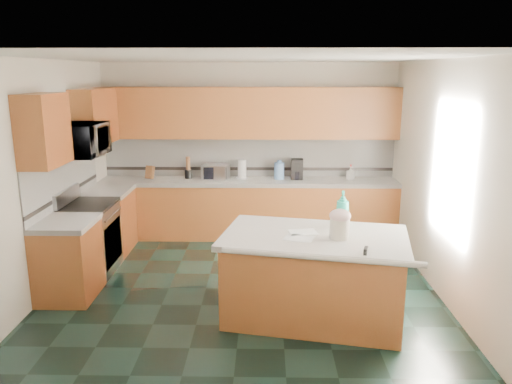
{
  "coord_description": "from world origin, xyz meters",
  "views": [
    {
      "loc": [
        0.26,
        -5.58,
        2.55
      ],
      "look_at": [
        0.15,
        0.35,
        1.12
      ],
      "focal_mm": 35.0,
      "sensor_mm": 36.0,
      "label": 1
    }
  ],
  "objects_px": {
    "soap_bottle_island": "(343,209)",
    "toaster_oven": "(216,172)",
    "island_top": "(315,238)",
    "treat_jar": "(340,229)",
    "island_base": "(313,279)",
    "coffee_maker": "(297,169)",
    "knife_block": "(150,172)"
  },
  "relations": [
    {
      "from": "treat_jar",
      "to": "soap_bottle_island",
      "type": "relative_size",
      "value": 0.52
    },
    {
      "from": "treat_jar",
      "to": "soap_bottle_island",
      "type": "distance_m",
      "value": 0.43
    },
    {
      "from": "island_base",
      "to": "island_top",
      "type": "xyz_separation_m",
      "value": [
        0.0,
        0.0,
        0.46
      ]
    },
    {
      "from": "knife_block",
      "to": "soap_bottle_island",
      "type": "bearing_deg",
      "value": -24.87
    },
    {
      "from": "island_top",
      "to": "coffee_maker",
      "type": "height_order",
      "value": "coffee_maker"
    },
    {
      "from": "island_top",
      "to": "knife_block",
      "type": "xyz_separation_m",
      "value": [
        -2.32,
        2.74,
        0.13
      ]
    },
    {
      "from": "island_top",
      "to": "treat_jar",
      "type": "bearing_deg",
      "value": -12.39
    },
    {
      "from": "treat_jar",
      "to": "knife_block",
      "type": "bearing_deg",
      "value": 134.28
    },
    {
      "from": "knife_block",
      "to": "coffee_maker",
      "type": "xyz_separation_m",
      "value": [
        2.31,
        0.03,
        0.06
      ]
    },
    {
      "from": "treat_jar",
      "to": "soap_bottle_island",
      "type": "bearing_deg",
      "value": 80.33
    },
    {
      "from": "island_base",
      "to": "coffee_maker",
      "type": "height_order",
      "value": "coffee_maker"
    },
    {
      "from": "island_base",
      "to": "toaster_oven",
      "type": "height_order",
      "value": "toaster_oven"
    },
    {
      "from": "island_base",
      "to": "coffee_maker",
      "type": "relative_size",
      "value": 5.65
    },
    {
      "from": "island_base",
      "to": "coffee_maker",
      "type": "distance_m",
      "value": 2.85
    },
    {
      "from": "toaster_oven",
      "to": "coffee_maker",
      "type": "xyz_separation_m",
      "value": [
        1.27,
        0.03,
        0.04
      ]
    },
    {
      "from": "toaster_oven",
      "to": "coffee_maker",
      "type": "relative_size",
      "value": 1.24
    },
    {
      "from": "island_top",
      "to": "toaster_oven",
      "type": "relative_size",
      "value": 4.79
    },
    {
      "from": "soap_bottle_island",
      "to": "toaster_oven",
      "type": "xyz_separation_m",
      "value": [
        -1.61,
        2.44,
        -0.08
      ]
    },
    {
      "from": "island_top",
      "to": "toaster_oven",
      "type": "bearing_deg",
      "value": 126.33
    },
    {
      "from": "island_base",
      "to": "treat_jar",
      "type": "xyz_separation_m",
      "value": [
        0.24,
        -0.1,
        0.59
      ]
    },
    {
      "from": "island_top",
      "to": "knife_block",
      "type": "relative_size",
      "value": 9.33
    },
    {
      "from": "soap_bottle_island",
      "to": "treat_jar",
      "type": "bearing_deg",
      "value": -90.73
    },
    {
      "from": "island_top",
      "to": "coffee_maker",
      "type": "bearing_deg",
      "value": 101.55
    },
    {
      "from": "soap_bottle_island",
      "to": "toaster_oven",
      "type": "relative_size",
      "value": 1.0
    },
    {
      "from": "treat_jar",
      "to": "coffee_maker",
      "type": "bearing_deg",
      "value": 97.37
    },
    {
      "from": "treat_jar",
      "to": "knife_block",
      "type": "xyz_separation_m",
      "value": [
        -2.56,
        2.85,
        -0.0
      ]
    },
    {
      "from": "treat_jar",
      "to": "knife_block",
      "type": "height_order",
      "value": "knife_block"
    },
    {
      "from": "soap_bottle_island",
      "to": "coffee_maker",
      "type": "bearing_deg",
      "value": 109.11
    },
    {
      "from": "knife_block",
      "to": "toaster_oven",
      "type": "distance_m",
      "value": 1.04
    },
    {
      "from": "treat_jar",
      "to": "coffee_maker",
      "type": "relative_size",
      "value": 0.65
    },
    {
      "from": "treat_jar",
      "to": "toaster_oven",
      "type": "bearing_deg",
      "value": 120.48
    },
    {
      "from": "island_top",
      "to": "treat_jar",
      "type": "distance_m",
      "value": 0.29
    }
  ]
}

